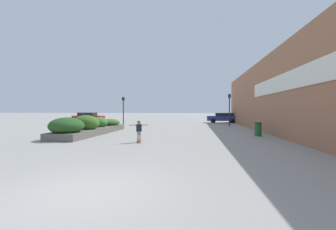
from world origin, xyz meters
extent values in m
plane|color=gray|center=(0.00, 0.00, 0.00)|extent=(300.00, 300.00, 0.00)
cube|color=#9E6647|center=(8.27, 11.93, 3.11)|extent=(0.60, 39.38, 6.22)
cube|color=#605B54|center=(-5.66, 12.04, 0.23)|extent=(2.05, 9.32, 0.46)
ellipsoid|color=#234C1E|center=(-5.72, 8.51, 0.87)|extent=(2.09, 2.27, 1.08)
ellipsoid|color=#3D6623|center=(-5.65, 10.88, 0.90)|extent=(1.99, 1.65, 1.18)
ellipsoid|color=#33702D|center=(-5.76, 13.29, 0.81)|extent=(1.51, 1.54, 0.93)
ellipsoid|color=#3D6623|center=(-5.56, 15.39, 0.71)|extent=(1.78, 1.84, 0.67)
cube|color=maroon|center=(-0.86, 7.84, 0.09)|extent=(0.43, 0.81, 0.01)
cylinder|color=beige|center=(-1.02, 8.08, 0.03)|extent=(0.07, 0.07, 0.06)
cylinder|color=beige|center=(-0.89, 8.13, 0.03)|extent=(0.07, 0.07, 0.06)
cylinder|color=beige|center=(-0.83, 7.55, 0.03)|extent=(0.07, 0.07, 0.06)
cylinder|color=beige|center=(-0.70, 7.60, 0.03)|extent=(0.07, 0.07, 0.06)
cylinder|color=tan|center=(-0.92, 7.82, 0.37)|extent=(0.12, 0.12, 0.53)
cylinder|color=tan|center=(-0.80, 7.86, 0.37)|extent=(0.12, 0.12, 0.53)
cube|color=slate|center=(-0.86, 7.84, 0.54)|extent=(0.23, 0.21, 0.19)
cube|color=black|center=(-0.86, 7.84, 0.84)|extent=(0.34, 0.24, 0.42)
cylinder|color=tan|center=(-1.19, 7.72, 1.00)|extent=(0.40, 0.20, 0.07)
cylinder|color=tan|center=(-0.53, 7.96, 1.00)|extent=(0.40, 0.20, 0.07)
sphere|color=tan|center=(-0.86, 7.84, 1.14)|extent=(0.17, 0.17, 0.17)
sphere|color=green|center=(-0.86, 7.84, 1.17)|extent=(0.20, 0.20, 0.20)
cylinder|color=#1E5B33|center=(6.83, 11.95, 0.46)|extent=(0.48, 0.48, 0.93)
cylinder|color=black|center=(6.83, 11.95, 0.95)|extent=(0.50, 0.50, 0.05)
cube|color=maroon|center=(-14.65, 29.27, 0.68)|extent=(4.73, 1.89, 0.63)
cube|color=black|center=(-14.84, 29.27, 1.24)|extent=(2.60, 1.66, 0.51)
cylinder|color=black|center=(-13.19, 30.17, 0.36)|extent=(0.72, 0.22, 0.72)
cylinder|color=black|center=(-13.19, 28.37, 0.36)|extent=(0.72, 0.22, 0.72)
cylinder|color=black|center=(-16.12, 30.17, 0.36)|extent=(0.72, 0.22, 0.72)
cylinder|color=black|center=(-16.12, 28.37, 0.36)|extent=(0.72, 0.22, 0.72)
cube|color=navy|center=(6.34, 29.16, 0.66)|extent=(4.56, 1.72, 0.70)
cube|color=black|center=(6.52, 29.16, 1.24)|extent=(2.51, 1.52, 0.46)
cylinder|color=black|center=(4.93, 28.34, 0.31)|extent=(0.63, 0.22, 0.63)
cylinder|color=black|center=(4.93, 29.98, 0.31)|extent=(0.63, 0.22, 0.63)
cylinder|color=black|center=(7.75, 28.34, 0.31)|extent=(0.63, 0.22, 0.63)
cylinder|color=black|center=(7.75, 29.98, 0.31)|extent=(0.63, 0.22, 0.63)
cylinder|color=black|center=(-6.30, 21.46, 1.50)|extent=(0.11, 0.11, 2.99)
cube|color=black|center=(-6.30, 21.46, 3.22)|extent=(0.28, 0.20, 0.45)
sphere|color=#2D2823|center=(-6.30, 21.34, 3.37)|extent=(0.15, 0.15, 0.15)
sphere|color=#2D2823|center=(-6.30, 21.34, 3.22)|extent=(0.15, 0.15, 0.15)
sphere|color=green|center=(-6.30, 21.34, 3.07)|extent=(0.15, 0.15, 0.15)
cylinder|color=black|center=(6.18, 21.38, 1.62)|extent=(0.11, 0.11, 3.24)
cube|color=black|center=(6.18, 21.38, 3.47)|extent=(0.28, 0.20, 0.45)
sphere|color=#2D2823|center=(6.18, 21.26, 3.62)|extent=(0.15, 0.15, 0.15)
sphere|color=#2D2823|center=(6.18, 21.26, 3.47)|extent=(0.15, 0.15, 0.15)
sphere|color=green|center=(6.18, 21.26, 3.32)|extent=(0.15, 0.15, 0.15)
camera|label=1|loc=(2.39, -4.75, 1.85)|focal=24.00mm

